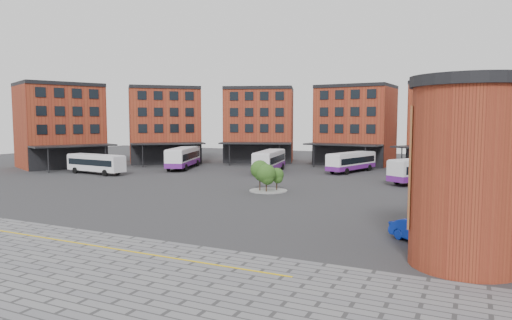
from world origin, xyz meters
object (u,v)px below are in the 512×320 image
at_px(bus_b, 183,157).
at_px(bus_f, 475,176).
at_px(bus_d, 351,161).
at_px(tree_island, 266,175).
at_px(bus_e, 424,170).
at_px(bus_a, 96,162).
at_px(blue_car, 423,232).
at_px(bus_c, 270,161).

height_order(bus_b, bus_f, bus_b).
distance_m(bus_d, bus_f, 22.37).
height_order(tree_island, bus_f, tree_island).
xyz_separation_m(tree_island, bus_e, (15.62, 15.50, -0.23)).
xyz_separation_m(bus_a, bus_b, (7.48, 12.38, 0.16)).
height_order(bus_e, bus_f, bus_f).
bearing_deg(blue_car, bus_d, 57.08).
xyz_separation_m(bus_c, bus_e, (23.42, -3.09, -0.05)).
distance_m(bus_a, bus_d, 39.62).
relative_size(tree_island, bus_d, 0.39).
relative_size(bus_e, bus_f, 1.04).
distance_m(tree_island, bus_d, 24.35).
bearing_deg(bus_d, bus_a, -134.13).
bearing_deg(tree_island, bus_a, 171.41).
relative_size(bus_b, bus_e, 1.13).
bearing_deg(tree_island, bus_c, 112.77).
relative_size(bus_d, blue_car, 2.40).
bearing_deg(tree_island, bus_e, 44.77).
bearing_deg(bus_d, bus_b, -148.91).
height_order(tree_island, bus_c, tree_island).
bearing_deg(bus_e, bus_c, -157.04).
relative_size(tree_island, bus_a, 0.41).
bearing_deg(bus_c, bus_a, -159.50).
xyz_separation_m(bus_e, blue_car, (2.85, -30.95, -0.99)).
xyz_separation_m(bus_b, bus_f, (44.70, -6.75, -0.10)).
xyz_separation_m(tree_island, bus_c, (-7.80, 18.59, -0.18)).
height_order(bus_d, bus_e, bus_e).
bearing_deg(bus_c, bus_f, -26.85).
height_order(bus_e, blue_car, bus_e).
distance_m(bus_c, blue_car, 43.02).
bearing_deg(bus_a, blue_car, -106.41).
bearing_deg(bus_f, bus_c, -155.19).
height_order(bus_d, blue_car, bus_d).
height_order(bus_b, bus_c, bus_b).
height_order(bus_b, bus_d, bus_b).
bearing_deg(bus_b, bus_a, -140.91).
bearing_deg(blue_car, bus_e, 42.15).
height_order(bus_a, bus_d, bus_d).
distance_m(tree_island, bus_c, 20.16).
relative_size(bus_b, bus_d, 1.13).
distance_m(bus_c, bus_d, 12.95).
bearing_deg(bus_f, bus_d, -177.34).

